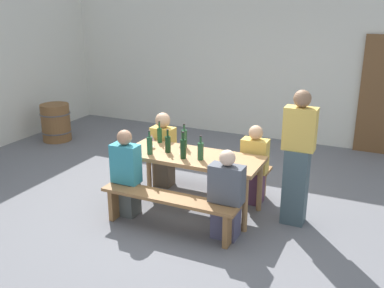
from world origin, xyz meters
TOP-DOWN VIEW (x-y plane):
  - ground_plane at (0.00, 0.00)m, footprint 24.00×24.00m
  - back_wall at (0.00, 3.57)m, footprint 14.00×0.20m
  - tasting_table at (0.00, 0.00)m, footprint 1.83×0.72m
  - bench_near at (0.00, -0.66)m, footprint 1.73×0.30m
  - bench_far at (0.00, 0.66)m, footprint 1.73×0.30m
  - wine_bottle_0 at (-0.23, 0.23)m, footprint 0.08×0.08m
  - wine_bottle_1 at (-0.34, -0.03)m, footprint 0.08×0.08m
  - wine_bottle_2 at (-0.63, 0.28)m, footprint 0.07×0.07m
  - wine_bottle_3 at (0.17, -0.11)m, footprint 0.08×0.08m
  - wine_bottle_4 at (-0.51, -0.19)m, footprint 0.07×0.07m
  - wine_bottle_5 at (-0.05, -0.16)m, footprint 0.08×0.08m
  - wine_glass_0 at (-0.14, -0.03)m, footprint 0.07×0.07m
  - wine_glass_1 at (-0.64, 0.07)m, footprint 0.07×0.07m
  - seated_guest_near_0 at (-0.68, -0.51)m, footprint 0.36×0.24m
  - seated_guest_near_1 at (0.67, -0.51)m, footprint 0.40×0.24m
  - seated_guest_far_0 at (-0.70, 0.51)m, footprint 0.35×0.24m
  - seated_guest_far_1 at (0.69, 0.51)m, footprint 0.35×0.24m
  - standing_host at (1.31, 0.18)m, footprint 0.38×0.24m
  - wine_barrel at (-3.68, 1.57)m, footprint 0.59×0.59m

SIDE VIEW (x-z plane):
  - ground_plane at x=0.00m, z-range 0.00..0.00m
  - bench_near at x=0.00m, z-range 0.12..0.57m
  - bench_far at x=0.00m, z-range 0.12..0.57m
  - wine_barrel at x=-3.68m, z-range 0.00..0.73m
  - seated_guest_near_1 at x=0.67m, z-range -0.04..1.04m
  - seated_guest_far_1 at x=0.69m, z-range -0.03..1.07m
  - seated_guest_near_0 at x=-0.68m, z-range -0.03..1.11m
  - seated_guest_far_0 at x=-0.70m, z-range -0.02..1.10m
  - tasting_table at x=0.00m, z-range 0.29..1.04m
  - standing_host at x=1.31m, z-range -0.02..1.66m
  - wine_bottle_2 at x=-0.63m, z-range 0.71..1.02m
  - wine_bottle_1 at x=-0.34m, z-range 0.71..1.02m
  - wine_glass_0 at x=-0.14m, z-range 0.79..0.95m
  - wine_bottle_3 at x=0.17m, z-range 0.71..1.03m
  - wine_bottle_4 at x=-0.51m, z-range 0.71..1.03m
  - wine_glass_1 at x=-0.64m, z-range 0.79..0.97m
  - wine_bottle_0 at x=-0.23m, z-range 0.71..1.05m
  - wine_bottle_5 at x=-0.05m, z-range 0.71..1.06m
  - back_wall at x=0.00m, z-range 0.00..3.20m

